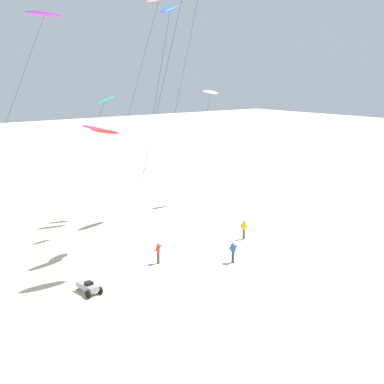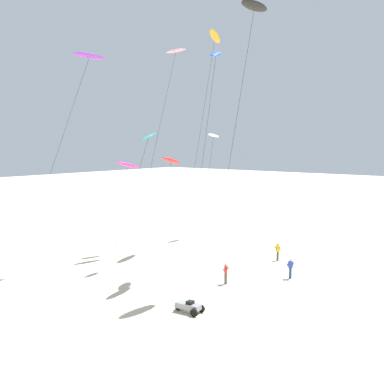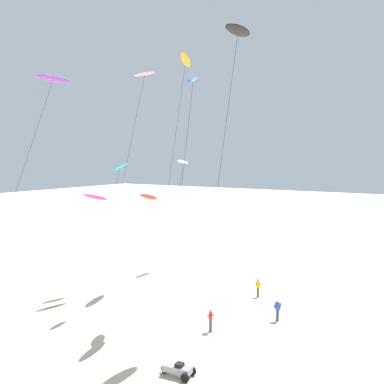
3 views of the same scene
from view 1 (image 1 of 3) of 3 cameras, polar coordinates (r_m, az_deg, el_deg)
The scene contains 12 objects.
ground_plane at distance 33.67m, azimuth 6.42°, elevation -11.53°, with size 260.00×260.00×0.00m, color beige.
kite_purple at distance 47.53m, azimuth -16.21°, elevation 18.31°, with size 10.26×1.38×19.23m.
kite_magenta at distance 48.99m, azimuth -10.71°, elevation 6.92°, with size 3.48×1.19×9.52m.
kite_blue at distance 42.53m, azimuth -2.51°, elevation 19.50°, with size 5.68×1.76×19.44m.
kite_pink at distance 53.06m, azimuth -3.81°, elevation 20.33°, with size 9.00×1.30×21.62m.
kite_teal at distance 44.88m, azimuth -9.79°, elevation 9.77°, with size 6.68×0.86×12.21m.
kite_white at distance 55.90m, azimuth 2.07°, elevation 10.92°, with size 4.13×0.64×12.39m.
kite_red at distance 39.17m, azimuth -9.65°, elevation 6.61°, with size 4.44×1.50×10.17m.
kite_flyer_nearest at distance 38.71m, azimuth -3.79°, elevation -6.71°, with size 0.73×0.73×1.67m.
kite_flyer_middle at distance 38.91m, azimuth 4.59°, elevation -6.62°, with size 0.57×0.60×1.67m.
kite_flyer_furthest at distance 44.38m, azimuth 5.80°, elevation -4.15°, with size 0.71×0.70×1.67m.
beach_buggy at distance 34.51m, azimuth -11.49°, elevation -10.31°, with size 1.08×2.10×0.82m.
Camera 1 is at (-21.63, -21.71, 13.94)m, focal length 47.89 mm.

